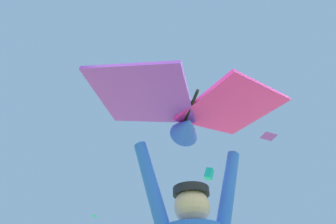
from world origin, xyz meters
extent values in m
sphere|color=tan|center=(-0.40, -0.05, 1.49)|extent=(0.23, 0.23, 0.23)
cylinder|color=black|center=(-0.40, -0.05, 1.59)|extent=(0.26, 0.26, 0.05)
cylinder|color=blue|center=(-0.13, -0.03, 1.61)|extent=(0.28, 0.12, 0.62)
cylinder|color=blue|center=(-0.66, -0.08, 1.61)|extent=(0.28, 0.12, 0.62)
cylinder|color=black|center=(-0.40, -0.05, 2.22)|extent=(0.09, 0.66, 0.02)
cube|color=#DB2393|center=(0.00, -0.11, 2.30)|extent=(1.00, 0.96, 0.19)
cube|color=purple|center=(-0.77, -0.19, 2.30)|extent=(0.94, 0.87, 0.19)
cone|color=blue|center=(-0.40, -0.05, 2.12)|extent=(0.26, 0.22, 0.24)
pyramid|color=red|center=(2.42, 12.63, 11.85)|extent=(0.58, 0.61, 0.25)
pyramid|color=#19B2AD|center=(-7.94, 34.61, 10.56)|extent=(0.97, 0.97, 0.21)
cube|color=#19B2AD|center=(6.57, 23.53, 12.62)|extent=(1.45, 1.11, 1.54)
pyramid|color=purple|center=(6.77, 9.96, 9.05)|extent=(1.11, 1.11, 0.29)
camera|label=1|loc=(-0.69, -1.55, 1.03)|focal=24.68mm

